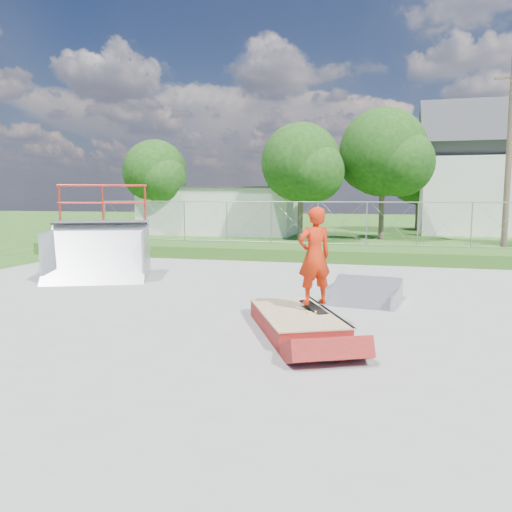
# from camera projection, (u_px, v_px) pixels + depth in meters

# --- Properties ---
(ground) EXTENTS (120.00, 120.00, 0.00)m
(ground) POSITION_uv_depth(u_px,v_px,m) (254.00, 312.00, 10.96)
(ground) COLOR #265017
(ground) RESTS_ON ground
(concrete_pad) EXTENTS (20.00, 16.00, 0.04)m
(concrete_pad) POSITION_uv_depth(u_px,v_px,m) (254.00, 311.00, 10.96)
(concrete_pad) COLOR gray
(concrete_pad) RESTS_ON ground
(grass_berm) EXTENTS (24.00, 3.00, 0.50)m
(grass_berm) POSITION_uv_depth(u_px,v_px,m) (314.00, 253.00, 20.06)
(grass_berm) COLOR #265017
(grass_berm) RESTS_ON ground
(grind_box) EXTENTS (2.28, 2.95, 0.39)m
(grind_box) POSITION_uv_depth(u_px,v_px,m) (296.00, 322.00, 9.32)
(grind_box) COLOR maroon
(grind_box) RESTS_ON concrete_pad
(quarter_pipe) EXTENTS (3.60, 3.35, 2.89)m
(quarter_pipe) POSITION_uv_depth(u_px,v_px,m) (97.00, 232.00, 14.97)
(quarter_pipe) COLOR #ACB0B5
(quarter_pipe) RESTS_ON concrete_pad
(flat_bank_ramp) EXTENTS (1.85, 1.94, 0.49)m
(flat_bank_ramp) POSITION_uv_depth(u_px,v_px,m) (363.00, 293.00, 11.84)
(flat_bank_ramp) COLOR #ACB0B5
(flat_bank_ramp) RESTS_ON concrete_pad
(skateboard) EXTENTS (0.65, 0.77, 0.13)m
(skateboard) POSITION_uv_depth(u_px,v_px,m) (314.00, 308.00, 9.44)
(skateboard) COLOR black
(skateboard) RESTS_ON grind_box
(skater) EXTENTS (0.80, 0.74, 1.83)m
(skater) POSITION_uv_depth(u_px,v_px,m) (314.00, 260.00, 9.33)
(skater) COLOR red
(skater) RESTS_ON grind_box
(concrete_stairs) EXTENTS (1.50, 1.60, 0.80)m
(concrete_stairs) POSITION_uv_depth(u_px,v_px,m) (114.00, 246.00, 21.39)
(concrete_stairs) COLOR gray
(concrete_stairs) RESTS_ON ground
(chain_link_fence) EXTENTS (20.00, 0.06, 1.80)m
(chain_link_fence) POSITION_uv_depth(u_px,v_px,m) (318.00, 223.00, 20.88)
(chain_link_fence) COLOR gray
(chain_link_fence) RESTS_ON grass_berm
(utility_building_flat) EXTENTS (10.00, 6.00, 3.00)m
(utility_building_flat) POSITION_uv_depth(u_px,v_px,m) (223.00, 211.00, 33.92)
(utility_building_flat) COLOR silver
(utility_building_flat) RESTS_ON ground
(gable_house) EXTENTS (8.40, 6.08, 8.94)m
(gable_house) POSITION_uv_depth(u_px,v_px,m) (484.00, 176.00, 33.24)
(gable_house) COLOR silver
(gable_house) RESTS_ON ground
(utility_pole) EXTENTS (0.24, 0.24, 8.00)m
(utility_pole) POSITION_uv_depth(u_px,v_px,m) (509.00, 159.00, 20.14)
(utility_pole) COLOR brown
(utility_pole) RESTS_ON ground
(tree_left_near) EXTENTS (4.76, 4.48, 6.65)m
(tree_left_near) POSITION_uv_depth(u_px,v_px,m) (305.00, 165.00, 28.02)
(tree_left_near) COLOR brown
(tree_left_near) RESTS_ON ground
(tree_center) EXTENTS (5.44, 5.12, 7.60)m
(tree_center) POSITION_uv_depth(u_px,v_px,m) (388.00, 155.00, 28.72)
(tree_center) COLOR brown
(tree_center) RESTS_ON ground
(tree_left_far) EXTENTS (4.42, 4.16, 6.18)m
(tree_left_far) POSITION_uv_depth(u_px,v_px,m) (157.00, 174.00, 32.49)
(tree_left_far) COLOR brown
(tree_left_far) RESTS_ON ground
(tree_back_mid) EXTENTS (4.08, 3.84, 5.70)m
(tree_back_mid) POSITION_uv_depth(u_px,v_px,m) (422.00, 180.00, 35.99)
(tree_back_mid) COLOR brown
(tree_back_mid) RESTS_ON ground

